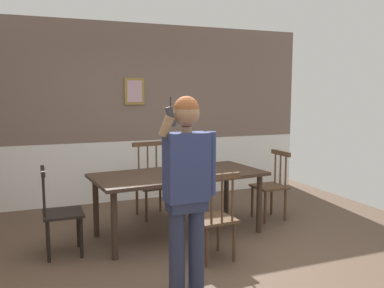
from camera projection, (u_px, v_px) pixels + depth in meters
The scene contains 8 objects.
ground_plane at pixel (198, 263), 4.23m from camera, with size 6.64×6.64×0.00m, color brown.
room_back_partition at pixel (132, 116), 6.65m from camera, with size 6.03×0.17×2.85m.
dining_table at pixel (179, 179), 5.01m from camera, with size 2.15×1.18×0.78m.
chair_near_window at pixel (152, 182), 5.82m from camera, with size 0.50×0.50×1.05m.
chair_by_doorway at pixel (215, 218), 4.27m from camera, with size 0.44×0.44×0.95m.
chair_at_table_head at pixel (59, 212), 4.40m from camera, with size 0.42×0.42×0.96m.
chair_opposite_corner at pixel (271, 186), 5.68m from camera, with size 0.42×0.42×0.95m.
person_figure at pixel (187, 182), 3.50m from camera, with size 0.54×0.22×1.73m.
Camera 1 is at (-1.54, -3.74, 1.75)m, focal length 38.31 mm.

